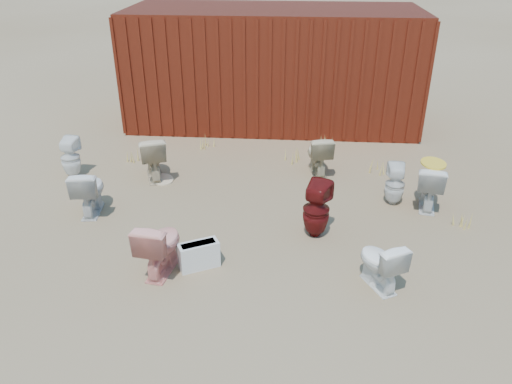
# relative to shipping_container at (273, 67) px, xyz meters

# --- Properties ---
(ground) EXTENTS (100.00, 100.00, 0.00)m
(ground) POSITION_rel_shipping_container_xyz_m (0.00, -5.20, -1.20)
(ground) COLOR brown
(ground) RESTS_ON ground
(shipping_container) EXTENTS (6.00, 2.40, 2.40)m
(shipping_container) POSITION_rel_shipping_container_xyz_m (0.00, 0.00, 0.00)
(shipping_container) COLOR #49150C
(shipping_container) RESTS_ON ground
(toilet_front_a) EXTENTS (0.49, 0.75, 0.72)m
(toilet_front_a) POSITION_rel_shipping_container_xyz_m (-2.49, -4.39, -0.84)
(toilet_front_a) COLOR silver
(toilet_front_a) RESTS_ON ground
(toilet_front_pink) EXTENTS (0.52, 0.78, 0.74)m
(toilet_front_pink) POSITION_rel_shipping_container_xyz_m (-1.08, -5.76, -0.83)
(toilet_front_pink) COLOR pink
(toilet_front_pink) RESTS_ON ground
(toilet_front_c) EXTENTS (0.61, 0.73, 0.64)m
(toilet_front_c) POSITION_rel_shipping_container_xyz_m (1.55, -5.84, -0.88)
(toilet_front_c) COLOR white
(toilet_front_c) RESTS_ON ground
(toilet_front_maroon) EXTENTS (0.48, 0.48, 0.81)m
(toilet_front_maroon) POSITION_rel_shipping_container_xyz_m (0.84, -4.77, -0.80)
(toilet_front_maroon) COLOR #5B100F
(toilet_front_maroon) RESTS_ON ground
(toilet_back_a) EXTENTS (0.34, 0.35, 0.71)m
(toilet_back_a) POSITION_rel_shipping_container_xyz_m (-3.28, -3.20, -0.85)
(toilet_back_a) COLOR white
(toilet_back_a) RESTS_ON ground
(toilet_back_beige_left) EXTENTS (0.67, 0.86, 0.77)m
(toilet_back_beige_left) POSITION_rel_shipping_container_xyz_m (-1.87, -3.14, -0.81)
(toilet_back_beige_left) COLOR beige
(toilet_back_beige_left) RESTS_ON ground
(toilet_back_beige_right) EXTENTS (0.52, 0.75, 0.71)m
(toilet_back_beige_right) POSITION_rel_shipping_container_xyz_m (0.93, -2.72, -0.85)
(toilet_back_beige_right) COLOR #BCAF89
(toilet_back_beige_right) RESTS_ON ground
(toilet_back_yellowlid) EXTENTS (0.53, 0.77, 0.72)m
(toilet_back_yellowlid) POSITION_rel_shipping_container_xyz_m (2.57, -3.82, -0.84)
(toilet_back_yellowlid) COLOR silver
(toilet_back_yellowlid) RESTS_ON ground
(toilet_back_e) EXTENTS (0.31, 0.32, 0.66)m
(toilet_back_e) POSITION_rel_shipping_container_xyz_m (2.07, -3.75, -0.87)
(toilet_back_e) COLOR white
(toilet_back_e) RESTS_ON ground
(yellow_lid) EXTENTS (0.36, 0.45, 0.02)m
(yellow_lid) POSITION_rel_shipping_container_xyz_m (2.57, -3.82, -0.47)
(yellow_lid) COLOR yellow
(yellow_lid) RESTS_ON toilet_back_yellowlid
(loose_tank) EXTENTS (0.54, 0.41, 0.35)m
(loose_tank) POSITION_rel_shipping_container_xyz_m (-0.63, -5.64, -1.02)
(loose_tank) COLOR silver
(loose_tank) RESTS_ON ground
(loose_lid_near) EXTENTS (0.45, 0.54, 0.02)m
(loose_lid_near) POSITION_rel_shipping_container_xyz_m (-2.31, -1.86, -1.19)
(loose_lid_near) COLOR #CAB992
(loose_lid_near) RESTS_ON ground
(loose_lid_far) EXTENTS (0.53, 0.58, 0.02)m
(loose_lid_far) POSITION_rel_shipping_container_xyz_m (-1.71, -3.23, -1.19)
(loose_lid_far) COLOR beige
(loose_lid_far) RESTS_ON ground
(weed_clump_a) EXTENTS (0.36, 0.36, 0.28)m
(weed_clump_a) POSITION_rel_shipping_container_xyz_m (-2.38, -2.40, -1.06)
(weed_clump_a) COLOR gold
(weed_clump_a) RESTS_ON ground
(weed_clump_b) EXTENTS (0.32, 0.32, 0.31)m
(weed_clump_b) POSITION_rel_shipping_container_xyz_m (0.48, -2.31, -1.05)
(weed_clump_b) COLOR gold
(weed_clump_b) RESTS_ON ground
(weed_clump_c) EXTENTS (0.36, 0.36, 0.28)m
(weed_clump_c) POSITION_rel_shipping_container_xyz_m (2.03, -2.62, -1.06)
(weed_clump_c) COLOR gold
(weed_clump_c) RESTS_ON ground
(weed_clump_d) EXTENTS (0.30, 0.30, 0.23)m
(weed_clump_d) POSITION_rel_shipping_container_xyz_m (-1.15, -1.70, -1.09)
(weed_clump_d) COLOR gold
(weed_clump_d) RESTS_ON ground
(weed_clump_e) EXTENTS (0.34, 0.34, 0.31)m
(weed_clump_e) POSITION_rel_shipping_container_xyz_m (1.06, -1.70, -1.04)
(weed_clump_e) COLOR gold
(weed_clump_e) RESTS_ON ground
(weed_clump_f) EXTENTS (0.28, 0.28, 0.24)m
(weed_clump_f) POSITION_rel_shipping_container_xyz_m (2.93, -4.42, -1.08)
(weed_clump_f) COLOR gold
(weed_clump_f) RESTS_ON ground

